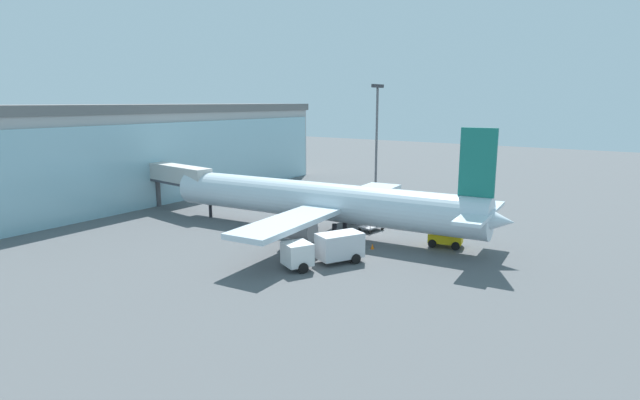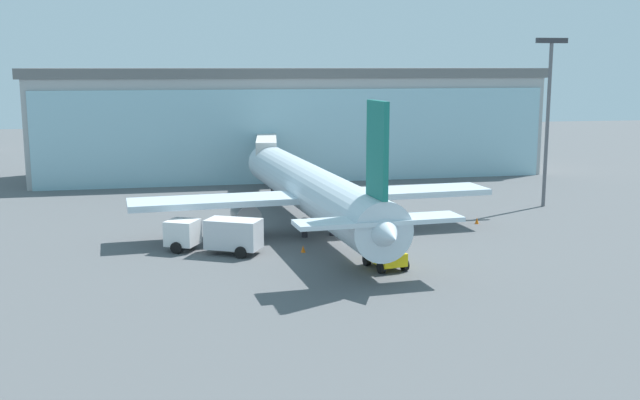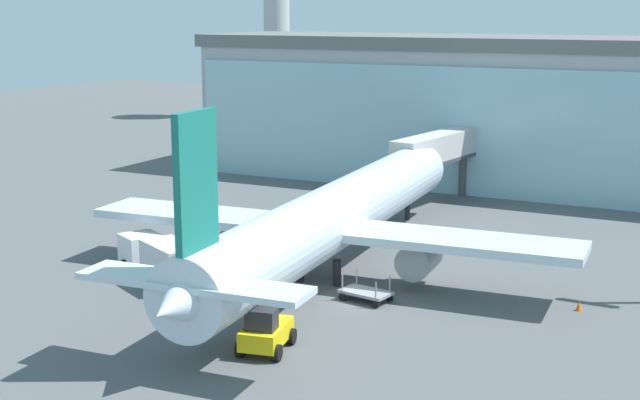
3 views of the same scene
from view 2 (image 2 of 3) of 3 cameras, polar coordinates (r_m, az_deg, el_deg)
ground at (r=60.78m, az=2.91°, el=-3.10°), size 240.00×240.00×0.00m
terminal_building at (r=97.28m, az=-2.22°, el=5.98°), size 64.88×16.79×13.68m
jet_bridge at (r=84.94m, az=-4.09°, el=3.87°), size 3.69×12.85×6.04m
apron_light_mast at (r=77.62m, az=17.00°, el=6.83°), size 3.20×0.40×16.64m
airplane at (r=63.61m, az=-0.65°, el=0.77°), size 30.85×40.02×11.80m
catering_truck at (r=56.99m, az=-7.86°, el=-2.57°), size 7.52×5.19×2.65m
baggage_cart at (r=61.35m, az=3.76°, el=-2.50°), size 3.00×1.98×1.50m
pushback_tug at (r=52.44m, az=5.08°, el=-4.19°), size 2.75×3.51×2.30m
safety_cone_nose at (r=56.86m, az=-1.29°, el=-3.74°), size 0.36×0.36×0.55m
safety_cone_wingtip at (r=68.48m, az=11.87°, el=-1.56°), size 0.36×0.36×0.55m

